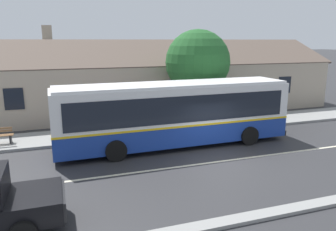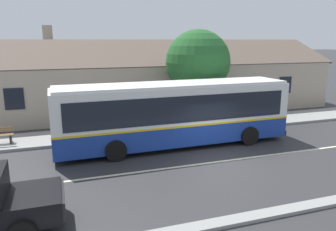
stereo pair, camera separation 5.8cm
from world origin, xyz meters
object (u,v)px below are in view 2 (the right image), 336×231
at_px(transit_bus, 175,113).
at_px(bench_down_street, 81,130).
at_px(bus_stop_sign, 255,101).
at_px(street_tree_primary, 198,62).

height_order(transit_bus, bench_down_street, transit_bus).
distance_m(bench_down_street, bus_stop_sign, 10.88).
height_order(transit_bus, street_tree_primary, street_tree_primary).
bearing_deg(bus_stop_sign, bench_down_street, 177.65).
bearing_deg(bench_down_street, transit_bus, -28.75).
distance_m(transit_bus, bus_stop_sign, 6.54).
bearing_deg(street_tree_primary, bus_stop_sign, -34.17).
distance_m(transit_bus, street_tree_primary, 5.68).
xyz_separation_m(transit_bus, bench_down_street, (-4.62, 2.54, -1.21)).
relative_size(street_tree_primary, bus_stop_sign, 2.56).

